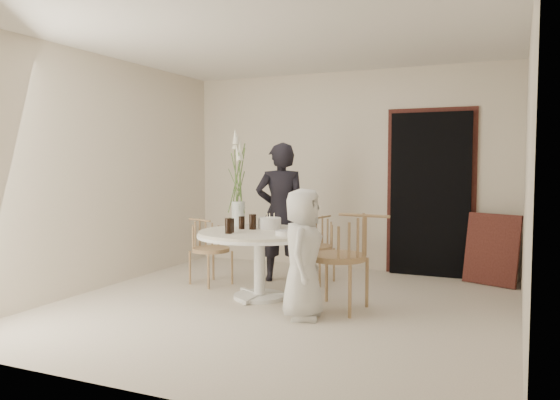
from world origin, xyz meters
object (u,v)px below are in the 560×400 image
at_px(chair_right, 351,248).
at_px(boy, 303,254).
at_px(flower_vase, 238,186).
at_px(girl, 281,212).
at_px(chair_left, 205,242).
at_px(chair_far, 318,239).
at_px(birthday_cake, 270,223).
at_px(table, 259,242).

bearing_deg(chair_right, boy, -34.11).
height_order(chair_right, flower_vase, flower_vase).
bearing_deg(boy, chair_right, -50.64).
height_order(girl, flower_vase, flower_vase).
bearing_deg(boy, girl, 20.22).
height_order(chair_left, boy, boy).
bearing_deg(chair_left, flower_vase, -76.86).
height_order(chair_far, birthday_cake, birthday_cake).
bearing_deg(birthday_cake, table, -92.55).
relative_size(chair_left, girl, 0.46).
bearing_deg(boy, chair_far, 4.15).
height_order(chair_left, birthday_cake, birthday_cake).
distance_m(table, chair_right, 1.05).
relative_size(chair_far, flower_vase, 0.71).
xyz_separation_m(table, boy, (0.70, -0.52, -0.00)).
bearing_deg(flower_vase, chair_far, 45.35).
bearing_deg(chair_right, girl, -124.38).
bearing_deg(chair_far, chair_right, -48.33).
bearing_deg(birthday_cake, boy, -47.78).
distance_m(boy, flower_vase, 1.54).
relative_size(boy, flower_vase, 1.09).
bearing_deg(chair_left, chair_far, -40.46).
relative_size(table, chair_far, 1.66).
bearing_deg(chair_right, chair_left, -98.54).
distance_m(girl, flower_vase, 0.72).
height_order(chair_far, flower_vase, flower_vase).
bearing_deg(girl, boy, 95.76).
xyz_separation_m(table, flower_vase, (-0.43, 0.34, 0.58)).
xyz_separation_m(table, birthday_cake, (0.01, 0.24, 0.18)).
bearing_deg(chair_far, birthday_cake, -99.56).
distance_m(chair_far, chair_right, 1.41).
distance_m(chair_far, flower_vase, 1.23).
height_order(table, flower_vase, flower_vase).
bearing_deg(birthday_cake, chair_left, 170.16).
bearing_deg(chair_right, birthday_cake, -102.70).
bearing_deg(boy, birthday_cake, 31.80).
bearing_deg(girl, table, 74.02).
relative_size(table, chair_right, 1.36).
bearing_deg(birthday_cake, flower_vase, 167.77).
bearing_deg(flower_vase, chair_right, -16.87).
relative_size(chair_left, flower_vase, 0.69).
height_order(chair_right, girl, girl).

